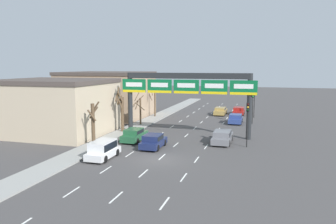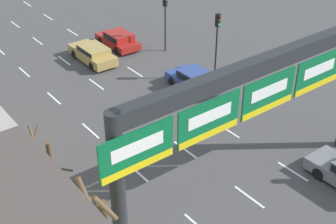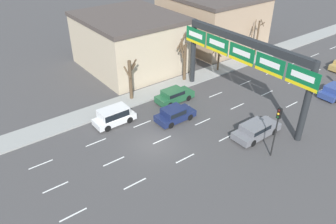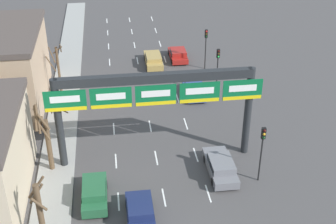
{
  "view_description": "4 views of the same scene",
  "coord_description": "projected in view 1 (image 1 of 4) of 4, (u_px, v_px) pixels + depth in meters",
  "views": [
    {
      "loc": [
        8.97,
        -27.5,
        8.47
      ],
      "look_at": [
        -1.31,
        7.38,
        3.35
      ],
      "focal_mm": 35.0,
      "sensor_mm": 36.0,
      "label": 1
    },
    {
      "loc": [
        -13.88,
        -0.51,
        15.6
      ],
      "look_at": [
        -0.59,
        16.83,
        2.33
      ],
      "focal_mm": 50.0,
      "sensor_mm": 36.0,
      "label": 2
    },
    {
      "loc": [
        19.58,
        -13.15,
        17.8
      ],
      "look_at": [
        -1.58,
        2.87,
        1.53
      ],
      "focal_mm": 35.0,
      "sensor_mm": 36.0,
      "label": 3
    },
    {
      "loc": [
        -3.23,
        -20.23,
        22.4
      ],
      "look_at": [
        1.08,
        11.81,
        3.81
      ],
      "focal_mm": 50.0,
      "sensor_mm": 36.0,
      "label": 4
    }
  ],
  "objects": [
    {
      "name": "car_green",
      "position": [
        134.0,
        135.0,
        37.05
      ],
      "size": [
        1.82,
        4.25,
        1.46
      ],
      "color": "#235B38",
      "rests_on": "ground_plane"
    },
    {
      "name": "traffic_light_far_end",
      "position": [
        254.0,
        98.0,
        53.57
      ],
      "size": [
        0.3,
        0.35,
        4.66
      ],
      "color": "black",
      "rests_on": "ground_plane"
    },
    {
      "name": "traffic_light_mid_block",
      "position": [
        248.0,
        116.0,
        33.96
      ],
      "size": [
        0.3,
        0.35,
        4.7
      ],
      "color": "black",
      "rests_on": "ground_plane"
    },
    {
      "name": "tree_bare_third",
      "position": [
        140.0,
        109.0,
        46.78
      ],
      "size": [
        2.01,
        2.02,
        4.56
      ],
      "color": "brown",
      "rests_on": "sidewalk_left"
    },
    {
      "name": "car_gold",
      "position": [
        220.0,
        111.0,
        57.22
      ],
      "size": [
        1.89,
        4.7,
        1.32
      ],
      "color": "#A88947",
      "rests_on": "ground_plane"
    },
    {
      "name": "car_blue",
      "position": [
        236.0,
        118.0,
        48.5
      ],
      "size": [
        1.9,
        4.01,
        1.41
      ],
      "color": "navy",
      "rests_on": "ground_plane"
    },
    {
      "name": "sidewalk_left",
      "position": [
        81.0,
        152.0,
        32.04
      ],
      "size": [
        2.8,
        110.0,
        0.15
      ],
      "color": "#999993",
      "rests_on": "ground_plane"
    },
    {
      "name": "tree_bare_closest",
      "position": [
        121.0,
        110.0,
        41.69
      ],
      "size": [
        1.17,
        1.46,
        5.64
      ],
      "color": "brown",
      "rests_on": "sidewalk_left"
    },
    {
      "name": "tree_bare_furthest",
      "position": [
        93.0,
        122.0,
        34.45
      ],
      "size": [
        1.24,
        1.26,
        4.62
      ],
      "color": "brown",
      "rests_on": "sidewalk_left"
    },
    {
      "name": "traffic_light_near_gantry",
      "position": [
        253.0,
        101.0,
        47.84
      ],
      "size": [
        0.3,
        0.35,
        4.83
      ],
      "color": "black",
      "rests_on": "ground_plane"
    },
    {
      "name": "ground_plane",
      "position": [
        159.0,
        160.0,
        29.81
      ],
      "size": [
        220.0,
        220.0,
        0.0
      ],
      "primitive_type": "plane",
      "color": "#474444"
    },
    {
      "name": "car_red",
      "position": [
        239.0,
        111.0,
        57.49
      ],
      "size": [
        1.92,
        4.24,
        1.31
      ],
      "color": "maroon",
      "rests_on": "ground_plane"
    },
    {
      "name": "building_near",
      "position": [
        56.0,
        106.0,
        41.16
      ],
      "size": [
        12.9,
        11.34,
        6.84
      ],
      "color": "#C6B293",
      "rests_on": "ground_plane"
    },
    {
      "name": "car_grey",
      "position": [
        222.0,
        136.0,
        36.21
      ],
      "size": [
        1.95,
        4.88,
        1.4
      ],
      "color": "slate",
      "rests_on": "ground_plane"
    },
    {
      "name": "tree_bare_second",
      "position": [
        155.0,
        100.0,
        54.38
      ],
      "size": [
        1.77,
        1.78,
        5.33
      ],
      "color": "brown",
      "rests_on": "sidewalk_left"
    },
    {
      "name": "sign_gantry",
      "position": [
        187.0,
        89.0,
        39.37
      ],
      "size": [
        16.5,
        0.7,
        7.65
      ],
      "color": "#232628",
      "rests_on": "ground_plane"
    },
    {
      "name": "car_navy",
      "position": [
        153.0,
        141.0,
        33.95
      ],
      "size": [
        1.88,
        4.0,
        1.46
      ],
      "color": "#19234C",
      "rests_on": "ground_plane"
    },
    {
      "name": "suv_white",
      "position": [
        103.0,
        149.0,
        30.05
      ],
      "size": [
        1.8,
        4.05,
        1.68
      ],
      "color": "silver",
      "rests_on": "ground_plane"
    },
    {
      "name": "lane_dashes",
      "position": [
        191.0,
        131.0,
        42.63
      ],
      "size": [
        6.72,
        67.0,
        0.01
      ],
      "color": "white",
      "rests_on": "ground_plane"
    },
    {
      "name": "building_far",
      "position": [
        107.0,
        94.0,
        55.26
      ],
      "size": [
        13.56,
        12.13,
        7.51
      ],
      "color": "tan",
      "rests_on": "ground_plane"
    }
  ]
}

